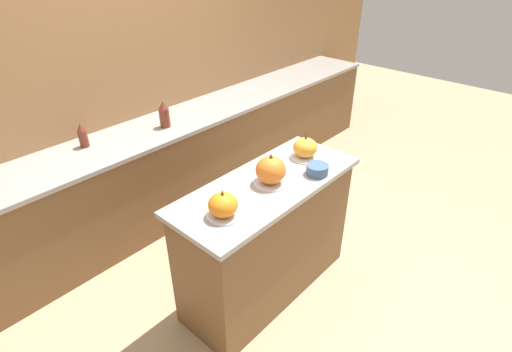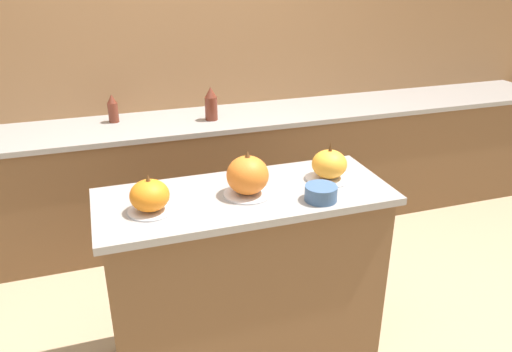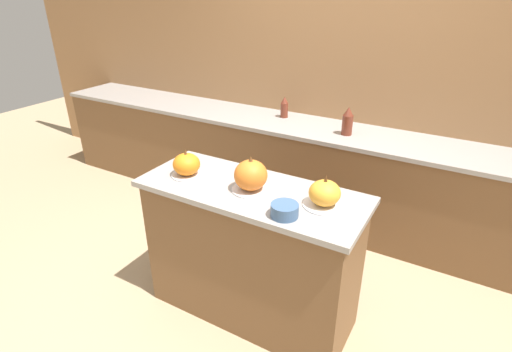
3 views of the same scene
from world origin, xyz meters
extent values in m
plane|color=tan|center=(0.00, 0.00, 0.00)|extent=(12.00, 12.00, 0.00)
cube|color=#9E7047|center=(0.00, 1.67, 1.25)|extent=(8.00, 0.06, 2.50)
cube|color=brown|center=(0.00, 0.00, 0.45)|extent=(1.31, 0.50, 0.90)
cube|color=gray|center=(0.00, 0.00, 0.92)|extent=(1.37, 0.56, 0.03)
cube|color=brown|center=(0.00, 1.34, 0.43)|extent=(6.00, 0.56, 0.86)
cube|color=gray|center=(0.00, 1.34, 0.87)|extent=(6.00, 0.60, 0.03)
cylinder|color=silver|center=(-0.44, -0.04, 0.94)|extent=(0.20, 0.20, 0.01)
ellipsoid|color=orange|center=(-0.44, -0.04, 1.01)|extent=(0.17, 0.17, 0.14)
cone|color=brown|center=(-0.44, -0.04, 1.09)|extent=(0.02, 0.02, 0.04)
cylinder|color=silver|center=(0.01, -0.01, 0.94)|extent=(0.22, 0.22, 0.01)
ellipsoid|color=orange|center=(0.01, -0.01, 1.03)|extent=(0.19, 0.19, 0.18)
cone|color=brown|center=(0.01, -0.01, 1.14)|extent=(0.03, 0.03, 0.03)
cylinder|color=silver|center=(0.44, 0.03, 0.94)|extent=(0.23, 0.23, 0.01)
ellipsoid|color=orange|center=(0.44, 0.03, 1.01)|extent=(0.17, 0.17, 0.14)
cone|color=#4C2D14|center=(0.44, 0.03, 1.10)|extent=(0.02, 0.02, 0.05)
cylinder|color=maroon|center=(0.15, 1.29, 0.97)|extent=(0.09, 0.09, 0.16)
cone|color=maroon|center=(0.15, 1.29, 1.09)|extent=(0.08, 0.08, 0.07)
cylinder|color=maroon|center=(-0.50, 1.45, 0.96)|extent=(0.07, 0.07, 0.14)
cone|color=maroon|center=(-0.50, 1.45, 1.06)|extent=(0.06, 0.06, 0.06)
cylinder|color=#3D5B84|center=(0.30, -0.17, 0.97)|extent=(0.15, 0.15, 0.07)
camera|label=1|loc=(-1.67, -1.41, 2.31)|focal=28.00mm
camera|label=2|loc=(-0.60, -1.99, 1.95)|focal=35.00mm
camera|label=3|loc=(1.06, -1.77, 2.03)|focal=28.00mm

